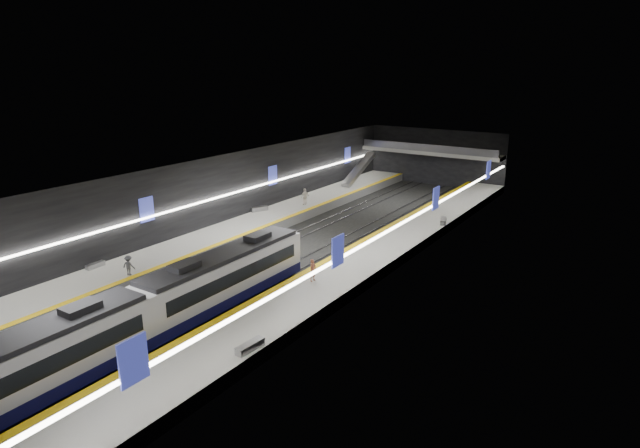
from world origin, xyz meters
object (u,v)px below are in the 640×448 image
Objects in this scene: bench_right_near at (250,346)px; passenger_right_a at (313,270)px; train at (140,314)px; bench_left_near at (95,265)px; escalator at (359,169)px; bench_right_far at (443,221)px; bench_left_far at (259,209)px; passenger_left_a at (305,197)px; passenger_left_b at (129,266)px.

bench_right_near is 1.12× the size of passenger_right_a.
bench_left_near is at bearing 157.06° from train.
train is 46.05m from escalator.
bench_right_far reaches higher than bench_left_near.
bench_left_far is at bearing 132.34° from bench_right_near.
bench_right_far is (19.00, 6.81, 0.00)m from bench_left_far.
bench_right_far is 1.03× the size of passenger_left_a.
train is 3.76× the size of escalator.
train reaches higher than passenger_left_b.
bench_right_near is at bearing -108.06° from bench_right_far.
bench_right_far is at bearing -35.89° from escalator.
bench_right_near is at bearing -27.28° from bench_left_far.
passenger_right_a is (16.29, 7.40, 0.67)m from bench_left_near.
passenger_left_b is (1.67, -39.39, -1.09)m from escalator.
passenger_left_a is at bearing 85.49° from bench_left_far.
train is 15.15× the size of passenger_left_a.
escalator is at bearing 83.93° from bench_left_near.
bench_left_far is 20.18m from bench_right_far.
train is at bearing -26.14° from bench_left_near.
bench_left_far is 20.62m from passenger_left_b.
bench_left_far is 1.01× the size of passenger_left_a.
bench_left_near is at bearing -65.84° from bench_left_far.
bench_left_far is at bearing -178.35° from bench_right_far.
bench_right_near is 33.14m from passenger_left_a.
passenger_left_a is at bearing 43.29° from passenger_right_a.
bench_left_near is at bearing 121.35° from passenger_right_a.
passenger_left_b reaches higher than bench_left_far.
bench_right_far is 31.13m from passenger_left_b.
passenger_right_a is at bearing -167.34° from passenger_left_b.
passenger_right_a reaches higher than bench_right_far.
passenger_right_a is 1.08× the size of passenger_left_b.
passenger_left_a reaches higher than passenger_left_b.
passenger_left_b is at bearing 125.69° from passenger_right_a.
bench_left_near is 3.75m from passenger_left_b.
passenger_left_a is 25.33m from passenger_left_b.
escalator is 4.03× the size of passenger_left_a.
bench_left_far is 1.24× the size of passenger_left_b.
bench_right_far is at bearing 52.22° from bench_left_near.
passenger_right_a reaches higher than bench_left_far.
passenger_left_a is (0.75, -14.08, -0.91)m from escalator.
escalator reaches higher than passenger_left_a.
escalator is 21.05m from bench_right_far.
bench_right_far is (7.00, 32.64, -0.95)m from train.
bench_right_far reaches higher than bench_left_far.
escalator is 4.96× the size of passenger_left_b.
passenger_left_a is at bearing 168.17° from bench_right_far.
bench_right_near is at bearing 15.92° from train.
escalator is 46.22m from bench_right_near.
passenger_left_a reaches higher than bench_left_far.
passenger_right_a is 0.87× the size of passenger_left_a.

